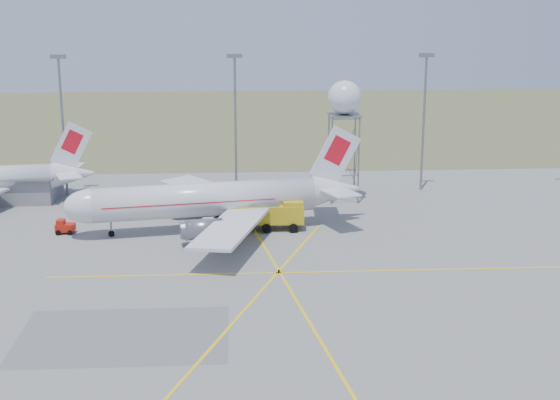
{
  "coord_description": "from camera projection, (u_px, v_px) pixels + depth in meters",
  "views": [
    {
      "loc": [
        -10.29,
        -47.64,
        27.96
      ],
      "look_at": [
        -5.01,
        40.0,
        5.4
      ],
      "focal_mm": 50.0,
      "sensor_mm": 36.0,
      "label": 1
    }
  ],
  "objects": [
    {
      "name": "grass_strip",
      "position": [
        276.0,
        119.0,
        188.96
      ],
      "size": [
        400.0,
        120.0,
        0.03
      ],
      "primitive_type": "cube",
      "color": "#536034",
      "rests_on": "ground"
    },
    {
      "name": "mast_a",
      "position": [
        62.0,
        114.0,
        112.38
      ],
      "size": [
        2.2,
        0.5,
        20.5
      ],
      "color": "slate",
      "rests_on": "ground"
    },
    {
      "name": "mast_b",
      "position": [
        235.0,
        112.0,
        113.83
      ],
      "size": [
        2.2,
        0.5,
        20.5
      ],
      "color": "slate",
      "rests_on": "ground"
    },
    {
      "name": "mast_c",
      "position": [
        424.0,
        111.0,
        115.47
      ],
      "size": [
        2.2,
        0.5,
        20.5
      ],
      "color": "slate",
      "rests_on": "ground"
    },
    {
      "name": "airliner_main",
      "position": [
        210.0,
        200.0,
        96.72
      ],
      "size": [
        37.17,
        35.72,
        12.68
      ],
      "rotation": [
        0.0,
        0.0,
        3.31
      ],
      "color": "silver",
      "rests_on": "ground"
    },
    {
      "name": "radar_tower",
      "position": [
        344.0,
        134.0,
        109.69
      ],
      "size": [
        4.75,
        4.75,
        17.2
      ],
      "color": "slate",
      "rests_on": "ground"
    },
    {
      "name": "fire_truck",
      "position": [
        269.0,
        215.0,
        97.61
      ],
      "size": [
        9.43,
        3.98,
        3.73
      ],
      "rotation": [
        0.0,
        0.0,
        -0.03
      ],
      "color": "gold",
      "rests_on": "ground"
    },
    {
      "name": "baggage_tug",
      "position": [
        65.0,
        228.0,
        96.09
      ],
      "size": [
        2.34,
        1.9,
        1.77
      ],
      "rotation": [
        0.0,
        0.0,
        -0.04
      ],
      "color": "#B41A0C",
      "rests_on": "ground"
    }
  ]
}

